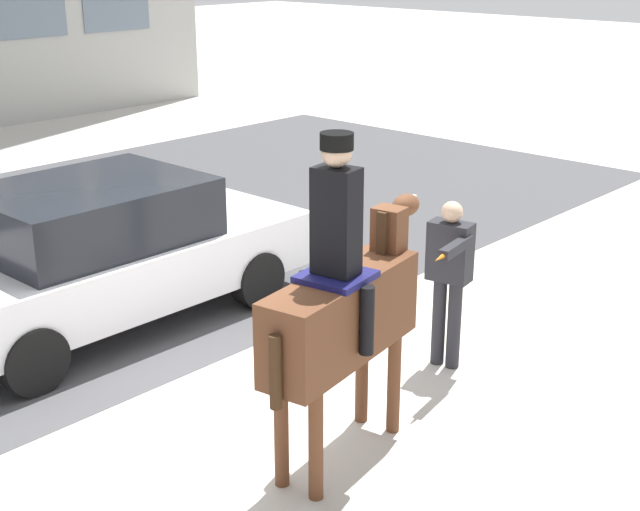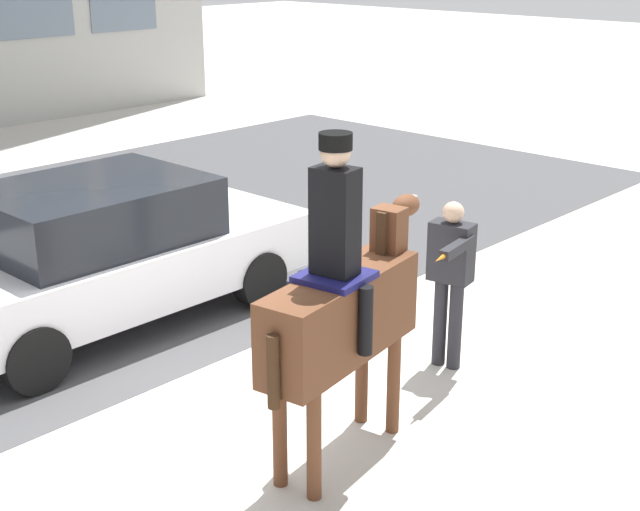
{
  "view_description": "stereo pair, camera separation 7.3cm",
  "coord_description": "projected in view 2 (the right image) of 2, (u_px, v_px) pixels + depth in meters",
  "views": [
    {
      "loc": [
        -4.69,
        -5.57,
        3.87
      ],
      "look_at": [
        0.35,
        -0.9,
        1.45
      ],
      "focal_mm": 50.0,
      "sensor_mm": 36.0,
      "label": 1
    },
    {
      "loc": [
        -4.64,
        -5.62,
        3.87
      ],
      "look_at": [
        0.35,
        -0.9,
        1.45
      ],
      "focal_mm": 50.0,
      "sensor_mm": 36.0,
      "label": 2
    }
  ],
  "objects": [
    {
      "name": "ground_plane",
      "position": [
        222.0,
        392.0,
        8.11
      ],
      "size": [
        80.0,
        80.0,
        0.0
      ],
      "primitive_type": "plane",
      "color": "beige"
    },
    {
      "name": "mounted_horse_lead",
      "position": [
        343.0,
        305.0,
        6.7
      ],
      "size": [
        1.99,
        0.69,
        2.62
      ],
      "rotation": [
        0.0,
        0.0,
        0.16
      ],
      "color": "#59331E",
      "rests_on": "ground_plane"
    },
    {
      "name": "pedestrian_bystander",
      "position": [
        450.0,
        272.0,
        8.28
      ],
      "size": [
        0.82,
        0.54,
        1.64
      ],
      "rotation": [
        0.0,
        0.0,
        -2.97
      ],
      "color": "#232328",
      "rests_on": "ground_plane"
    },
    {
      "name": "street_car_near_lane",
      "position": [
        103.0,
        251.0,
        9.38
      ],
      "size": [
        4.48,
        2.0,
        1.55
      ],
      "color": "silver",
      "rests_on": "ground_plane"
    }
  ]
}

